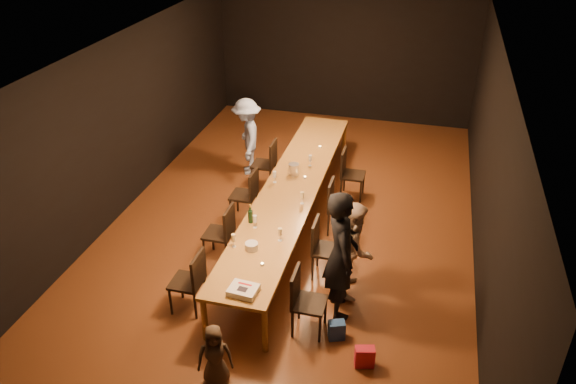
% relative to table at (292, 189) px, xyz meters
% --- Properties ---
extents(ground, '(10.00, 10.00, 0.00)m').
position_rel_table_xyz_m(ground, '(0.00, 0.00, -0.70)').
color(ground, '#4E2513').
rests_on(ground, ground).
extents(room_shell, '(6.04, 10.04, 3.02)m').
position_rel_table_xyz_m(room_shell, '(0.00, 0.00, 1.38)').
color(room_shell, black).
rests_on(room_shell, ground).
extents(table, '(0.90, 6.00, 0.75)m').
position_rel_table_xyz_m(table, '(0.00, 0.00, 0.00)').
color(table, brown).
rests_on(table, ground).
extents(chair_right_0, '(0.42, 0.42, 0.93)m').
position_rel_table_xyz_m(chair_right_0, '(0.85, -2.40, -0.24)').
color(chair_right_0, black).
rests_on(chair_right_0, ground).
extents(chair_right_1, '(0.42, 0.42, 0.93)m').
position_rel_table_xyz_m(chair_right_1, '(0.85, -1.20, -0.24)').
color(chair_right_1, black).
rests_on(chair_right_1, ground).
extents(chair_right_2, '(0.42, 0.42, 0.93)m').
position_rel_table_xyz_m(chair_right_2, '(0.85, 0.00, -0.24)').
color(chair_right_2, black).
rests_on(chair_right_2, ground).
extents(chair_right_3, '(0.42, 0.42, 0.93)m').
position_rel_table_xyz_m(chair_right_3, '(0.85, 1.20, -0.24)').
color(chair_right_3, black).
rests_on(chair_right_3, ground).
extents(chair_left_0, '(0.42, 0.42, 0.93)m').
position_rel_table_xyz_m(chair_left_0, '(-0.85, -2.40, -0.24)').
color(chair_left_0, black).
rests_on(chair_left_0, ground).
extents(chair_left_1, '(0.42, 0.42, 0.93)m').
position_rel_table_xyz_m(chair_left_1, '(-0.85, -1.20, -0.24)').
color(chair_left_1, black).
rests_on(chair_left_1, ground).
extents(chair_left_2, '(0.42, 0.42, 0.93)m').
position_rel_table_xyz_m(chair_left_2, '(-0.85, 0.00, -0.24)').
color(chair_left_2, black).
rests_on(chair_left_2, ground).
extents(chair_left_3, '(0.42, 0.42, 0.93)m').
position_rel_table_xyz_m(chair_left_3, '(-0.85, 1.20, -0.24)').
color(chair_left_3, black).
rests_on(chair_left_3, ground).
extents(woman_birthday, '(0.66, 0.79, 1.86)m').
position_rel_table_xyz_m(woman_birthday, '(1.15, -1.91, 0.23)').
color(woman_birthday, black).
rests_on(woman_birthday, ground).
extents(woman_tan, '(0.57, 0.72, 1.43)m').
position_rel_table_xyz_m(woman_tan, '(1.27, -1.41, 0.01)').
color(woman_tan, beige).
rests_on(woman_tan, ground).
extents(man_blue, '(0.91, 1.13, 1.53)m').
position_rel_table_xyz_m(man_blue, '(-1.32, 1.66, 0.07)').
color(man_blue, '#90AADF').
rests_on(man_blue, ground).
extents(child, '(0.49, 0.40, 0.85)m').
position_rel_table_xyz_m(child, '(-0.01, -3.53, -0.28)').
color(child, '#433325').
rests_on(child, ground).
extents(gift_bag_red, '(0.26, 0.19, 0.28)m').
position_rel_table_xyz_m(gift_bag_red, '(1.64, -2.83, -0.56)').
color(gift_bag_red, red).
rests_on(gift_bag_red, ground).
extents(gift_bag_blue, '(0.25, 0.21, 0.26)m').
position_rel_table_xyz_m(gift_bag_blue, '(1.23, -2.46, -0.57)').
color(gift_bag_blue, '#234A98').
rests_on(gift_bag_blue, ground).
extents(birthday_cake, '(0.37, 0.31, 0.08)m').
position_rel_table_xyz_m(birthday_cake, '(0.09, -2.75, 0.09)').
color(birthday_cake, white).
rests_on(birthday_cake, table).
extents(plate_stack, '(0.23, 0.23, 0.10)m').
position_rel_table_xyz_m(plate_stack, '(-0.09, -1.85, 0.10)').
color(plate_stack, silver).
rests_on(plate_stack, table).
extents(champagne_bottle, '(0.08, 0.08, 0.31)m').
position_rel_table_xyz_m(champagne_bottle, '(-0.32, -1.21, 0.20)').
color(champagne_bottle, black).
rests_on(champagne_bottle, table).
extents(ice_bucket, '(0.24, 0.24, 0.20)m').
position_rel_table_xyz_m(ice_bucket, '(-0.07, 0.41, 0.15)').
color(ice_bucket, silver).
rests_on(ice_bucket, table).
extents(wineglass_0, '(0.06, 0.06, 0.21)m').
position_rel_table_xyz_m(wineglass_0, '(-0.35, -1.86, 0.15)').
color(wineglass_0, beige).
rests_on(wineglass_0, table).
extents(wineglass_1, '(0.06, 0.06, 0.21)m').
position_rel_table_xyz_m(wineglass_1, '(0.23, -1.55, 0.15)').
color(wineglass_1, beige).
rests_on(wineglass_1, table).
extents(wineglass_2, '(0.06, 0.06, 0.21)m').
position_rel_table_xyz_m(wineglass_2, '(-0.21, -1.32, 0.15)').
color(wineglass_2, silver).
rests_on(wineglass_2, table).
extents(wineglass_3, '(0.06, 0.06, 0.21)m').
position_rel_table_xyz_m(wineglass_3, '(0.29, -0.49, 0.15)').
color(wineglass_3, beige).
rests_on(wineglass_3, table).
extents(wineglass_4, '(0.06, 0.06, 0.21)m').
position_rel_table_xyz_m(wineglass_4, '(-0.31, 0.06, 0.15)').
color(wineglass_4, silver).
rests_on(wineglass_4, table).
extents(wineglass_5, '(0.06, 0.06, 0.21)m').
position_rel_table_xyz_m(wineglass_5, '(0.13, 0.80, 0.15)').
color(wineglass_5, silver).
rests_on(wineglass_5, table).
extents(tealight_near, '(0.05, 0.05, 0.03)m').
position_rel_table_xyz_m(tealight_near, '(0.15, -2.16, 0.06)').
color(tealight_near, '#B2B7B2').
rests_on(tealight_near, table).
extents(tealight_mid, '(0.05, 0.05, 0.03)m').
position_rel_table_xyz_m(tealight_mid, '(0.15, 0.33, 0.06)').
color(tealight_mid, '#B2B7B2').
rests_on(tealight_mid, table).
extents(tealight_far, '(0.05, 0.05, 0.03)m').
position_rel_table_xyz_m(tealight_far, '(0.15, 1.57, 0.06)').
color(tealight_far, '#B2B7B2').
rests_on(tealight_far, table).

